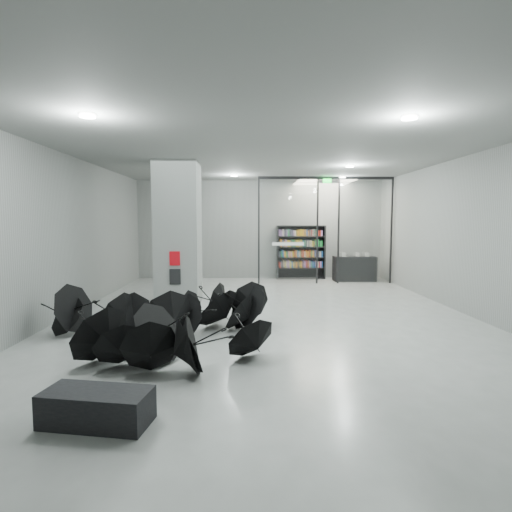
{
  "coord_description": "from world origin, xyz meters",
  "views": [
    {
      "loc": [
        -0.56,
        -9.31,
        2.36
      ],
      "look_at": [
        -0.3,
        1.5,
        1.4
      ],
      "focal_mm": 27.79,
      "sensor_mm": 36.0,
      "label": 1
    }
  ],
  "objects_px": {
    "column": "(178,234)",
    "bench": "(97,407)",
    "bookshelf": "(301,252)",
    "shop_counter": "(354,269)",
    "umbrella_cluster": "(173,328)"
  },
  "relations": [
    {
      "from": "column",
      "to": "bench",
      "type": "distance_m",
      "value": 7.07
    },
    {
      "from": "column",
      "to": "bookshelf",
      "type": "height_order",
      "value": "column"
    },
    {
      "from": "bookshelf",
      "to": "shop_counter",
      "type": "relative_size",
      "value": 1.34
    },
    {
      "from": "shop_counter",
      "to": "bookshelf",
      "type": "bearing_deg",
      "value": 162.44
    },
    {
      "from": "bench",
      "to": "shop_counter",
      "type": "height_order",
      "value": "shop_counter"
    },
    {
      "from": "column",
      "to": "bookshelf",
      "type": "bearing_deg",
      "value": 48.8
    },
    {
      "from": "bookshelf",
      "to": "umbrella_cluster",
      "type": "distance_m",
      "value": 9.31
    },
    {
      "from": "column",
      "to": "bookshelf",
      "type": "distance_m",
      "value": 6.38
    },
    {
      "from": "umbrella_cluster",
      "to": "shop_counter",
      "type": "bearing_deg",
      "value": 54.14
    },
    {
      "from": "shop_counter",
      "to": "bench",
      "type": "bearing_deg",
      "value": -118.21
    },
    {
      "from": "shop_counter",
      "to": "umbrella_cluster",
      "type": "bearing_deg",
      "value": -125.33
    },
    {
      "from": "column",
      "to": "shop_counter",
      "type": "distance_m",
      "value": 7.57
    },
    {
      "from": "bookshelf",
      "to": "shop_counter",
      "type": "bearing_deg",
      "value": -17.61
    },
    {
      "from": "bench",
      "to": "shop_counter",
      "type": "xyz_separation_m",
      "value": [
        5.99,
        10.92,
        0.29
      ]
    },
    {
      "from": "bench",
      "to": "bookshelf",
      "type": "xyz_separation_m",
      "value": [
        3.96,
        11.59,
        0.89
      ]
    }
  ]
}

